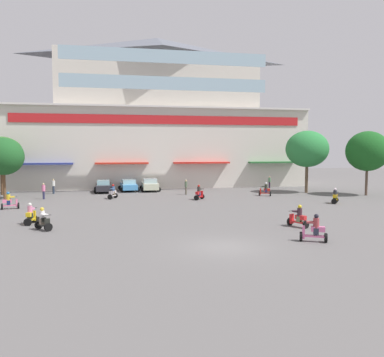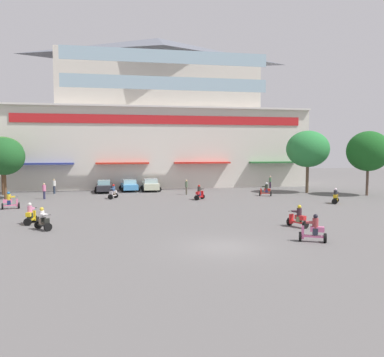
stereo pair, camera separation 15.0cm
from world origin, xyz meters
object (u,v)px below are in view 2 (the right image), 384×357
object	(u,v)px
scooter_rider_3	(31,215)
pedestrian_1	(54,185)
parked_car_2	(151,185)
scooter_rider_4	(335,197)
scooter_rider_1	(43,221)
scooter_rider_2	(199,193)
plaza_tree_1	(368,151)
plaza_tree_0	(4,156)
parked_car_0	(104,186)
scooter_rider_8	(10,202)
pedestrian_3	(186,186)
pedestrian_2	(44,190)
plaza_tree_2	(2,153)
pedestrian_0	(270,181)
parked_car_1	(129,185)
scooter_rider_7	(298,218)
scooter_rider_9	(266,190)
plaza_tree_3	(308,149)
scooter_rider_5	(313,230)
scooter_rider_0	(113,193)

from	to	relation	value
scooter_rider_3	pedestrian_1	distance (m)	18.62
parked_car_2	scooter_rider_4	size ratio (longest dim) A/B	2.72
scooter_rider_1	scooter_rider_2	bearing A→B (deg)	44.71
parked_car_2	scooter_rider_2	world-z (taller)	scooter_rider_2
plaza_tree_1	plaza_tree_0	bearing A→B (deg)	174.81
parked_car_0	scooter_rider_4	size ratio (longest dim) A/B	3.00
scooter_rider_8	pedestrian_3	size ratio (longest dim) A/B	0.89
parked_car_2	pedestrian_2	bearing A→B (deg)	-152.68
parked_car_0	pedestrian_2	xyz separation A→B (m)	(-5.76, -5.49, 0.22)
plaza_tree_2	parked_car_2	distance (m)	17.20
scooter_rider_1	scooter_rider_2	size ratio (longest dim) A/B	0.94
plaza_tree_1	pedestrian_2	world-z (taller)	plaza_tree_1
scooter_rider_8	pedestrian_0	world-z (taller)	pedestrian_0
parked_car_1	scooter_rider_3	world-z (taller)	scooter_rider_3
parked_car_1	scooter_rider_7	world-z (taller)	scooter_rider_7
parked_car_1	parked_car_2	distance (m)	2.63
scooter_rider_9	pedestrian_3	bearing A→B (deg)	161.78
plaza_tree_3	pedestrian_1	bearing A→B (deg)	171.58
scooter_rider_3	scooter_rider_7	xyz separation A→B (m)	(17.61, -4.18, -0.02)
plaza_tree_0	pedestrian_0	distance (m)	31.93
pedestrian_0	parked_car_0	bearing A→B (deg)	-177.05
scooter_rider_3	scooter_rider_2	bearing A→B (deg)	36.87
scooter_rider_1	scooter_rider_3	bearing A→B (deg)	119.55
plaza_tree_2	scooter_rider_9	world-z (taller)	plaza_tree_2
plaza_tree_2	scooter_rider_8	xyz separation A→B (m)	(3.75, -11.12, -4.14)
plaza_tree_3	scooter_rider_4	distance (m)	10.01
parked_car_2	scooter_rider_4	world-z (taller)	parked_car_2
scooter_rider_5	scooter_rider_8	size ratio (longest dim) A/B	1.04
scooter_rider_1	pedestrian_1	distance (m)	20.88
scooter_rider_0	scooter_rider_4	bearing A→B (deg)	-19.52
pedestrian_3	scooter_rider_8	bearing A→B (deg)	-155.61
parked_car_2	scooter_rider_9	bearing A→B (deg)	-31.67
parked_car_0	pedestrian_3	world-z (taller)	pedestrian_3
plaza_tree_1	pedestrian_3	distance (m)	20.53
plaza_tree_2	scooter_rider_7	xyz separation A→B (m)	(24.69, -22.69, -4.16)
parked_car_0	pedestrian_0	size ratio (longest dim) A/B	2.79
plaza_tree_2	scooter_rider_2	size ratio (longest dim) A/B	4.24
scooter_rider_9	pedestrian_3	world-z (taller)	pedestrian_3
scooter_rider_1	plaza_tree_0	bearing A→B (deg)	112.76
pedestrian_1	pedestrian_3	world-z (taller)	pedestrian_1
plaza_tree_1	scooter_rider_7	bearing A→B (deg)	-136.08
plaza_tree_1	plaza_tree_2	distance (m)	40.84
scooter_rider_0	scooter_rider_5	bearing A→B (deg)	-61.51
parked_car_0	pedestrian_2	world-z (taller)	pedestrian_2
scooter_rider_9	pedestrian_0	bearing A→B (deg)	65.02
plaza_tree_0	scooter_rider_4	distance (m)	33.08
scooter_rider_1	scooter_rider_9	xyz separation A→B (m)	(20.49, 14.32, 0.02)
scooter_rider_4	scooter_rider_9	xyz separation A→B (m)	(-4.37, 6.73, -0.00)
scooter_rider_4	pedestrian_0	distance (m)	14.92
plaza_tree_1	parked_car_1	xyz separation A→B (m)	(-26.00, 9.34, -4.20)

